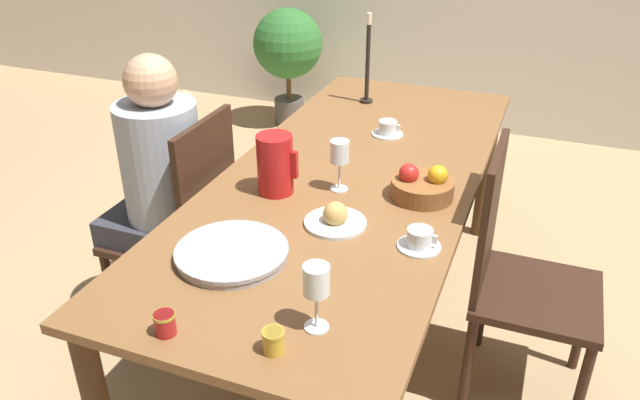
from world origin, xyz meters
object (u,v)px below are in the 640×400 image
at_px(fruit_bowl, 422,186).
at_px(potted_plant, 288,49).
at_px(wine_glass_juice, 316,284).
at_px(teacup_across, 388,129).
at_px(bread_plate, 335,218).
at_px(chair_person_side, 185,225).
at_px(candlestick_tall, 367,67).
at_px(jam_jar_red, 165,323).
at_px(person_seated, 156,178).
at_px(red_pitcher, 275,164).
at_px(teacup_near_person, 420,240).
at_px(jam_jar_amber, 273,340).
at_px(wine_glass_water, 341,154).
at_px(chair_opposite, 517,274).
at_px(serving_tray, 232,253).

height_order(fruit_bowl, potted_plant, fruit_bowl).
height_order(wine_glass_juice, teacup_across, wine_glass_juice).
bearing_deg(bread_plate, fruit_bowl, 53.08).
xyz_separation_m(chair_person_side, candlestick_tall, (0.44, 0.92, 0.43)).
distance_m(wine_glass_juice, jam_jar_red, 0.37).
xyz_separation_m(person_seated, red_pitcher, (0.52, -0.04, 0.16)).
bearing_deg(red_pitcher, candlestick_tall, 89.16).
relative_size(teacup_across, jam_jar_red, 2.20).
height_order(wine_glass_juice, teacup_near_person, wine_glass_juice).
relative_size(person_seated, jam_jar_amber, 20.00).
bearing_deg(jam_jar_red, wine_glass_juice, 24.53).
height_order(chair_person_side, bread_plate, chair_person_side).
bearing_deg(wine_glass_juice, wine_glass_water, 105.05).
bearing_deg(wine_glass_juice, person_seated, 144.41).
relative_size(chair_opposite, jam_jar_amber, 16.12).
xyz_separation_m(chair_person_side, person_seated, (-0.09, -0.02, 0.20)).
relative_size(red_pitcher, candlestick_tall, 0.50).
bearing_deg(jam_jar_red, teacup_across, 83.65).
bearing_deg(teacup_near_person, wine_glass_juice, -108.52).
bearing_deg(person_seated, wine_glass_juice, -125.59).
xyz_separation_m(wine_glass_juice, fruit_bowl, (0.08, 0.75, -0.09)).
height_order(red_pitcher, candlestick_tall, candlestick_tall).
bearing_deg(teacup_across, wine_glass_water, -91.77).
bearing_deg(wine_glass_juice, jam_jar_amber, -118.57).
height_order(chair_person_side, teacup_across, chair_person_side).
distance_m(wine_glass_juice, candlestick_tall, 1.64).
height_order(person_seated, potted_plant, person_seated).
xyz_separation_m(jam_jar_amber, potted_plant, (-1.33, 3.09, -0.22)).
distance_m(person_seated, bread_plate, 0.81).
bearing_deg(chair_person_side, fruit_bowl, -84.50).
xyz_separation_m(teacup_near_person, candlestick_tall, (-0.52, 1.15, 0.14)).
bearing_deg(wine_glass_juice, teacup_near_person, 71.48).
distance_m(chair_person_side, bread_plate, 0.77).
bearing_deg(serving_tray, teacup_across, 81.10).
bearing_deg(fruit_bowl, bread_plate, -126.92).
relative_size(jam_jar_red, candlestick_tall, 0.14).
bearing_deg(red_pitcher, fruit_bowl, 16.78).
relative_size(chair_opposite, serving_tray, 2.91).
bearing_deg(teacup_near_person, jam_jar_amber, -110.68).
distance_m(serving_tray, jam_jar_red, 0.35).
bearing_deg(teacup_across, chair_opposite, -36.21).
distance_m(serving_tray, fruit_bowl, 0.70).
distance_m(wine_glass_water, serving_tray, 0.54).
height_order(jam_jar_red, fruit_bowl, fruit_bowl).
xyz_separation_m(teacup_near_person, jam_jar_red, (-0.48, -0.59, 0.01)).
height_order(red_pitcher, potted_plant, red_pitcher).
bearing_deg(potted_plant, chair_person_side, -75.96).
bearing_deg(candlestick_tall, bread_plate, -77.33).
height_order(chair_person_side, teacup_near_person, chair_person_side).
bearing_deg(candlestick_tall, wine_glass_juice, -76.72).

